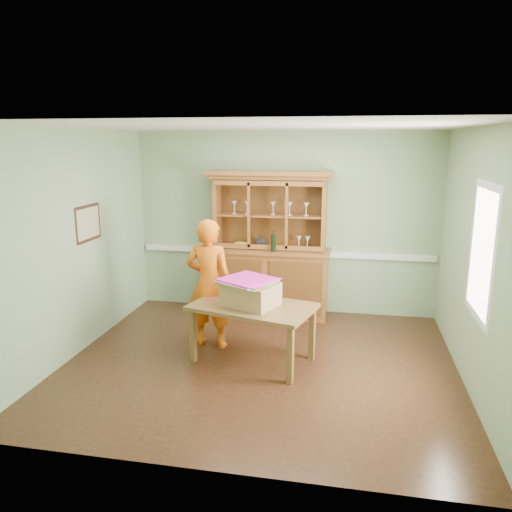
% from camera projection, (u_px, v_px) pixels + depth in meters
% --- Properties ---
extents(floor, '(4.50, 4.50, 0.00)m').
position_uv_depth(floor, '(260.00, 363.00, 5.85)').
color(floor, '#432715').
rests_on(floor, ground).
extents(ceiling, '(4.50, 4.50, 0.00)m').
position_uv_depth(ceiling, '(260.00, 126.00, 5.24)').
color(ceiling, white).
rests_on(ceiling, wall_back).
extents(wall_back, '(4.50, 0.00, 4.50)m').
position_uv_depth(wall_back, '(284.00, 223.00, 7.46)').
color(wall_back, '#84A47B').
rests_on(wall_back, floor).
extents(wall_left, '(0.00, 4.00, 4.00)m').
position_uv_depth(wall_left, '(75.00, 244.00, 5.96)').
color(wall_left, '#84A47B').
rests_on(wall_left, floor).
extents(wall_right, '(0.00, 4.00, 4.00)m').
position_uv_depth(wall_right, '(475.00, 260.00, 5.13)').
color(wall_right, '#84A47B').
rests_on(wall_right, floor).
extents(wall_front, '(4.50, 0.00, 4.50)m').
position_uv_depth(wall_front, '(210.00, 309.00, 3.63)').
color(wall_front, '#84A47B').
rests_on(wall_front, floor).
extents(chair_rail, '(4.41, 0.05, 0.08)m').
position_uv_depth(chair_rail, '(284.00, 253.00, 7.54)').
color(chair_rail, silver).
rests_on(chair_rail, wall_back).
extents(framed_map, '(0.03, 0.60, 0.46)m').
position_uv_depth(framed_map, '(89.00, 223.00, 6.20)').
color(framed_map, '#341E14').
rests_on(framed_map, wall_left).
extents(window_panel, '(0.03, 0.96, 1.36)m').
position_uv_depth(window_panel, '(481.00, 252.00, 4.81)').
color(window_panel, silver).
rests_on(window_panel, wall_right).
extents(china_hutch, '(1.81, 0.60, 2.13)m').
position_uv_depth(china_hutch, '(269.00, 265.00, 7.40)').
color(china_hutch, brown).
rests_on(china_hutch, floor).
extents(dining_table, '(1.55, 1.16, 0.69)m').
position_uv_depth(dining_table, '(253.00, 312.00, 5.80)').
color(dining_table, brown).
rests_on(dining_table, floor).
extents(cardboard_box, '(0.70, 0.64, 0.27)m').
position_uv_depth(cardboard_box, '(251.00, 294.00, 5.75)').
color(cardboard_box, tan).
rests_on(cardboard_box, dining_table).
extents(kite_stack, '(0.70, 0.70, 0.05)m').
position_uv_depth(kite_stack, '(248.00, 281.00, 5.71)').
color(kite_stack, '#B9DB1B').
rests_on(kite_stack, cardboard_box).
extents(person, '(0.63, 0.44, 1.63)m').
position_uv_depth(person, '(209.00, 284.00, 6.21)').
color(person, orange).
rests_on(person, floor).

